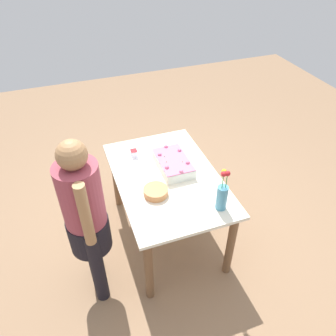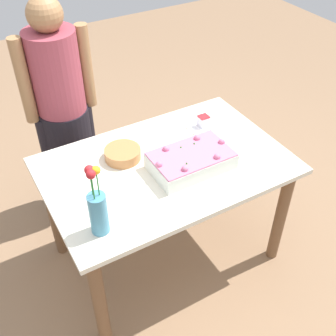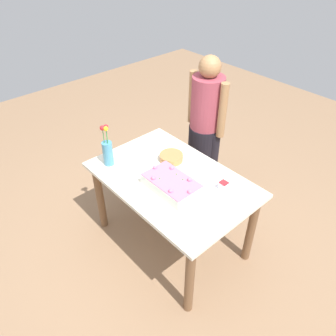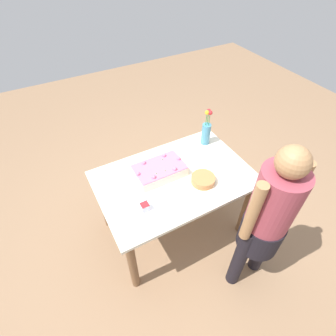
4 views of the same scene
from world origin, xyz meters
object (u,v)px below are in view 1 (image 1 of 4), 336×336
at_px(sheet_cake, 173,163).
at_px(cake_knife, 171,222).
at_px(serving_plate_with_slice, 134,155).
at_px(flower_vase, 222,195).
at_px(person_standing, 85,215).
at_px(fruit_bowl, 156,192).

xyz_separation_m(sheet_cake, cake_knife, (-0.60, 0.24, -0.05)).
relative_size(serving_plate_with_slice, flower_vase, 0.55).
xyz_separation_m(sheet_cake, serving_plate_with_slice, (0.27, 0.29, -0.03)).
bearing_deg(person_standing, serving_plate_with_slice, 52.01).
distance_m(cake_knife, fruit_bowl, 0.32).
bearing_deg(sheet_cake, cake_knife, 158.32).
relative_size(serving_plate_with_slice, cake_knife, 0.88).
bearing_deg(flower_vase, person_standing, 80.28).
distance_m(sheet_cake, flower_vase, 0.62).
bearing_deg(fruit_bowl, flower_vase, -126.17).
xyz_separation_m(flower_vase, fruit_bowl, (0.31, 0.43, -0.11)).
relative_size(sheet_cake, fruit_bowl, 2.15).
bearing_deg(fruit_bowl, serving_plate_with_slice, 3.41).
distance_m(serving_plate_with_slice, person_standing, 0.88).
distance_m(cake_knife, person_standing, 0.62).
relative_size(sheet_cake, flower_vase, 1.16).
height_order(cake_knife, person_standing, person_standing).
height_order(fruit_bowl, person_standing, person_standing).
xyz_separation_m(fruit_bowl, person_standing, (-0.14, 0.57, 0.07)).
relative_size(sheet_cake, cake_knife, 1.87).
xyz_separation_m(sheet_cake, person_standing, (-0.42, 0.83, 0.05)).
height_order(cake_knife, fruit_bowl, fruit_bowl).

